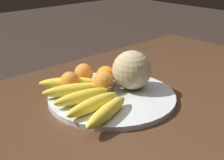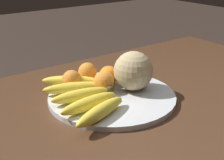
% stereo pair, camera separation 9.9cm
% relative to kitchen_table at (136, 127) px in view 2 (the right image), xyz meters
% --- Properties ---
extents(kitchen_table, '(1.57, 0.92, 0.77)m').
position_rel_kitchen_table_xyz_m(kitchen_table, '(0.00, 0.00, 0.00)').
color(kitchen_table, '#4C301E').
rests_on(kitchen_table, ground_plane).
extents(fruit_bowl, '(0.41, 0.41, 0.02)m').
position_rel_kitchen_table_xyz_m(fruit_bowl, '(-0.06, 0.06, 0.11)').
color(fruit_bowl, silver).
rests_on(fruit_bowl, kitchen_table).
extents(melon, '(0.13, 0.13, 0.13)m').
position_rel_kitchen_table_xyz_m(melon, '(0.02, 0.05, 0.18)').
color(melon, tan).
rests_on(melon, fruit_bowl).
extents(banana_bunch, '(0.23, 0.37, 0.04)m').
position_rel_kitchen_table_xyz_m(banana_bunch, '(-0.16, 0.07, 0.13)').
color(banana_bunch, '#473819').
rests_on(banana_bunch, fruit_bowl).
extents(orange_front_left, '(0.07, 0.07, 0.07)m').
position_rel_kitchen_table_xyz_m(orange_front_left, '(-0.06, 0.21, 0.15)').
color(orange_front_left, orange).
rests_on(orange_front_left, fruit_bowl).
extents(orange_front_right, '(0.06, 0.06, 0.06)m').
position_rel_kitchen_table_xyz_m(orange_front_right, '(-0.14, 0.18, 0.15)').
color(orange_front_right, orange).
rests_on(orange_front_right, fruit_bowl).
extents(orange_mid_center, '(0.07, 0.07, 0.07)m').
position_rel_kitchen_table_xyz_m(orange_mid_center, '(-0.06, 0.10, 0.15)').
color(orange_mid_center, orange).
rests_on(orange_mid_center, fruit_bowl).
extents(orange_back_left, '(0.06, 0.06, 0.06)m').
position_rel_kitchen_table_xyz_m(orange_back_left, '(-0.01, 0.14, 0.15)').
color(orange_back_left, orange).
rests_on(orange_back_left, fruit_bowl).
extents(produce_tag, '(0.09, 0.09, 0.00)m').
position_rel_kitchen_table_xyz_m(produce_tag, '(-0.10, 0.13, 0.12)').
color(produce_tag, white).
rests_on(produce_tag, fruit_bowl).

